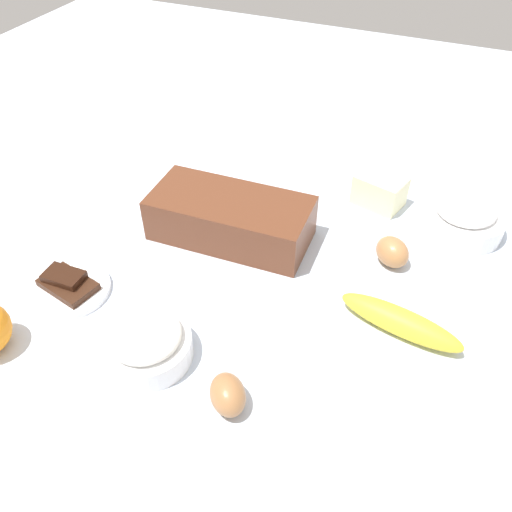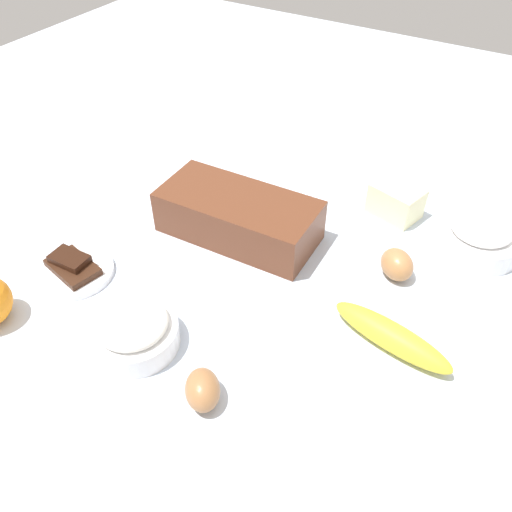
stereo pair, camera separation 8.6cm
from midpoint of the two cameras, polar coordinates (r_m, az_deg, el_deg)
ground_plane at (r=0.89m, az=-2.75°, el=-2.51°), size 2.40×2.40×0.02m
loaf_pan at (r=0.93m, az=-5.39°, el=4.06°), size 0.28×0.14×0.08m
flour_bowl at (r=0.77m, az=-14.94°, el=-9.18°), size 0.13×0.13×0.06m
sugar_bowl at (r=1.00m, az=19.27°, el=3.88°), size 0.15×0.15×0.07m
banana at (r=0.80m, az=12.39°, el=-7.09°), size 0.19×0.08×0.04m
butter_block at (r=1.03m, az=10.90°, el=6.85°), size 0.10×0.09×0.06m
egg_near_butter at (r=0.71m, az=-6.64°, el=-14.83°), size 0.08×0.08×0.05m
egg_beside_bowl at (r=0.90m, az=11.92°, el=0.32°), size 0.08×0.08×0.05m
chocolate_plate at (r=0.91m, az=-22.14°, el=-3.23°), size 0.13×0.13×0.03m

